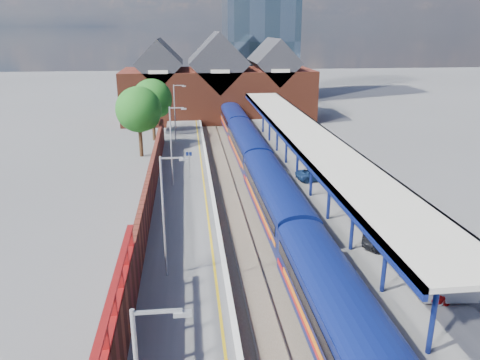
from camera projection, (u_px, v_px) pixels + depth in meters
The scene contains 22 objects.
ground at pixel (236, 168), 50.26m from camera, with size 240.00×240.00×0.00m, color #5B5B5E.
ballast_bed at pixel (248, 200), 40.81m from camera, with size 6.00×76.00×0.06m, color #473D33.
rails at pixel (248, 199), 40.78m from camera, with size 4.51×76.00×0.14m.
left_platform at pixel (185, 198), 40.07m from camera, with size 5.00×76.00×1.00m, color #565659.
right_platform at pixel (315, 193), 41.30m from camera, with size 6.00×76.00×1.00m, color #565659.
coping_left at pixel (212, 191), 40.16m from camera, with size 0.30×76.00×0.05m, color silver.
coping_right at pixel (284, 188), 40.83m from camera, with size 0.30×76.00×0.05m, color silver.
yellow_line at pixel (205, 191), 40.10m from camera, with size 0.14×76.00×0.01m, color yellow.
train at pixel (259, 165), 43.81m from camera, with size 2.91×65.92×3.45m.
canopy at pixel (307, 135), 41.60m from camera, with size 4.50×52.00×4.48m.
lamp_post_b at pixel (166, 210), 25.36m from camera, with size 1.48×0.18×7.00m.
lamp_post_c at pixel (173, 141), 40.46m from camera, with size 1.48×0.18×7.00m.
lamp_post_d at pixel (176, 110), 55.57m from camera, with size 1.48×0.18×7.00m.
platform_sign at pixel (189, 160), 43.22m from camera, with size 0.55×0.08×2.50m.
brick_wall at pixel (147, 205), 33.08m from camera, with size 0.35×50.00×3.86m.
station_building at pixel (218, 86), 74.98m from camera, with size 30.00×12.12×13.78m.
tree_near at pixel (140, 111), 53.05m from camera, with size 5.20×5.20×8.10m.
tree_far at pixel (153, 100), 60.71m from camera, with size 5.20×5.20×8.10m.
parked_car_red at pixel (454, 285), 24.37m from camera, with size 1.48×3.68×1.25m, color #AA0E0F.
parked_car_silver at pixel (457, 288), 24.04m from camera, with size 1.43×4.10×1.35m, color #ADACB1.
parked_car_dark at pixel (401, 241), 29.22m from camera, with size 1.94×4.77×1.38m, color black.
parked_car_blue at pixel (318, 174), 42.94m from camera, with size 1.85×4.00×1.11m, color navy.
Camera 1 is at (-5.01, -17.89, 14.45)m, focal length 35.00 mm.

